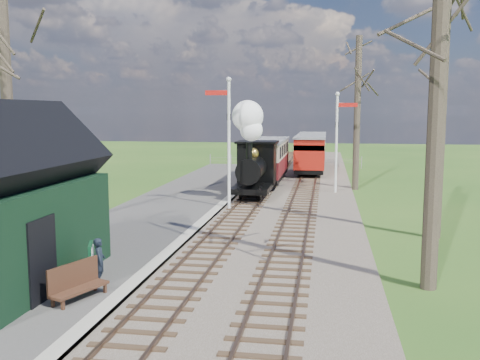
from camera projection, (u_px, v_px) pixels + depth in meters
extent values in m
ellipsoid|color=#385B23|center=(114.00, 252.00, 73.94)|extent=(57.60, 36.00, 16.20)
ellipsoid|color=#385B23|center=(370.00, 277.00, 73.70)|extent=(70.40, 44.00, 19.80)
ellipsoid|color=#385B23|center=(246.00, 250.00, 81.24)|extent=(64.00, 40.00, 18.00)
cube|color=brown|center=(282.00, 192.00, 30.65)|extent=(8.00, 60.00, 0.10)
cube|color=brown|center=(251.00, 190.00, 30.93)|extent=(0.07, 60.00, 0.12)
cube|color=brown|center=(268.00, 190.00, 30.77)|extent=(0.07, 60.00, 0.12)
cube|color=#38281C|center=(260.00, 191.00, 30.85)|extent=(1.60, 60.00, 0.09)
cube|color=brown|center=(296.00, 191.00, 30.52)|extent=(0.07, 60.00, 0.12)
cube|color=brown|center=(314.00, 191.00, 30.36)|extent=(0.07, 60.00, 0.12)
cube|color=#38281C|center=(305.00, 192.00, 30.44)|extent=(1.60, 60.00, 0.09)
cube|color=#474442|center=(159.00, 215.00, 23.58)|extent=(5.00, 44.00, 0.20)
cube|color=#B2AD9E|center=(210.00, 217.00, 23.21)|extent=(0.40, 44.00, 0.21)
cube|color=black|center=(8.00, 235.00, 13.74)|extent=(3.00, 6.00, 2.60)
cube|color=black|center=(4.00, 164.00, 13.50)|extent=(3.25, 6.30, 3.25)
cube|color=black|center=(43.00, 260.00, 12.56)|extent=(0.06, 1.20, 2.00)
cylinder|color=silver|center=(229.00, 147.00, 24.72)|extent=(0.14, 0.14, 6.00)
sphere|color=silver|center=(229.00, 79.00, 24.32)|extent=(0.24, 0.24, 0.24)
cube|color=#B7140F|center=(217.00, 93.00, 24.48)|extent=(1.10, 0.08, 0.22)
cube|color=black|center=(229.00, 117.00, 24.54)|extent=(0.18, 0.06, 0.30)
cylinder|color=silver|center=(336.00, 146.00, 29.83)|extent=(0.14, 0.14, 5.50)
sphere|color=silver|center=(337.00, 94.00, 29.46)|extent=(0.24, 0.24, 0.24)
cube|color=#B7140F|center=(347.00, 105.00, 29.45)|extent=(1.10, 0.08, 0.22)
cube|color=black|center=(337.00, 125.00, 29.68)|extent=(0.18, 0.06, 0.30)
cylinder|color=#382D23|center=(6.00, 87.00, 18.59)|extent=(0.41, 0.41, 11.00)
cylinder|color=#382D23|center=(439.00, 58.00, 13.40)|extent=(0.42, 0.42, 12.00)
cylinder|color=#382D23|center=(441.00, 102.00, 19.20)|extent=(0.40, 0.40, 10.00)
cylinder|color=#382D23|center=(357.00, 114.00, 31.37)|extent=(0.39, 0.39, 9.00)
cube|color=slate|center=(284.00, 158.00, 44.43)|extent=(12.60, 0.02, 0.01)
cube|color=slate|center=(284.00, 162.00, 44.47)|extent=(12.60, 0.02, 0.02)
cylinder|color=slate|center=(284.00, 161.00, 44.46)|extent=(0.08, 0.08, 1.00)
cube|color=black|center=(254.00, 186.00, 28.35)|extent=(1.89, 4.44, 0.28)
cylinder|color=black|center=(252.00, 169.00, 27.57)|extent=(1.22, 2.89, 1.22)
cube|color=black|center=(257.00, 163.00, 29.51)|extent=(2.00, 1.78, 2.22)
cylinder|color=black|center=(249.00, 151.00, 26.36)|extent=(0.31, 0.31, 0.89)
sphere|color=gold|center=(253.00, 153.00, 27.80)|extent=(0.58, 0.58, 0.58)
sphere|color=white|center=(251.00, 130.00, 26.20)|extent=(1.11, 1.11, 1.11)
sphere|color=white|center=(248.00, 116.00, 26.26)|extent=(1.55, 1.55, 1.55)
cylinder|color=black|center=(241.00, 192.00, 27.15)|extent=(0.11, 0.71, 0.71)
cylinder|color=black|center=(260.00, 193.00, 26.99)|extent=(0.11, 0.71, 0.71)
cube|color=black|center=(267.00, 175.00, 34.24)|extent=(2.11, 7.77, 0.33)
cube|color=maroon|center=(267.00, 165.00, 34.15)|extent=(2.22, 7.77, 1.00)
cube|color=beige|center=(267.00, 149.00, 34.02)|extent=(2.22, 7.77, 1.00)
cube|color=slate|center=(267.00, 140.00, 33.95)|extent=(2.33, 7.99, 0.13)
cube|color=black|center=(310.00, 168.00, 38.66)|extent=(1.98, 5.22, 0.31)
cube|color=maroon|center=(310.00, 159.00, 38.58)|extent=(2.09, 5.22, 0.94)
cube|color=beige|center=(310.00, 146.00, 38.46)|extent=(2.09, 5.22, 0.94)
cube|color=slate|center=(310.00, 139.00, 38.39)|extent=(2.19, 5.43, 0.13)
cube|color=black|center=(312.00, 161.00, 44.05)|extent=(1.98, 5.22, 0.31)
cube|color=maroon|center=(312.00, 153.00, 43.97)|extent=(2.09, 5.22, 0.94)
cube|color=beige|center=(312.00, 142.00, 43.85)|extent=(2.09, 5.22, 0.94)
cube|color=slate|center=(312.00, 136.00, 43.78)|extent=(2.19, 5.43, 0.13)
cube|color=#0D4122|center=(91.00, 264.00, 13.85)|extent=(0.34, 0.72, 1.08)
cube|color=silver|center=(93.00, 264.00, 13.86)|extent=(0.25, 0.60, 0.88)
cube|color=#3F2316|center=(80.00, 289.00, 12.73)|extent=(0.97, 1.60, 0.07)
cube|color=#3F2316|center=(73.00, 276.00, 12.79)|extent=(0.61, 1.46, 0.66)
cube|color=#3F2316|center=(74.00, 305.00, 12.08)|extent=(0.07, 0.07, 0.22)
cube|color=#3F2316|center=(86.00, 286.00, 13.43)|extent=(0.07, 0.07, 0.22)
imported|color=black|center=(100.00, 261.00, 13.86)|extent=(0.43, 0.52, 1.22)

